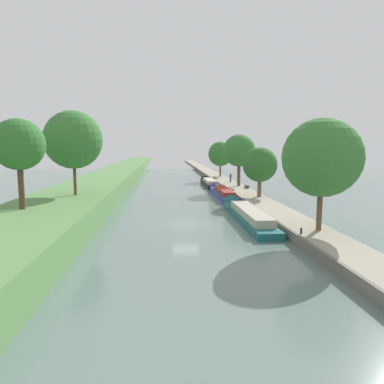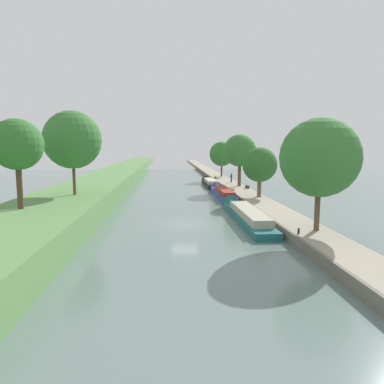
{
  "view_description": "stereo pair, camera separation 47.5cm",
  "coord_description": "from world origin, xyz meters",
  "px_view_note": "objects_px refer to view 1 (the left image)",
  "views": [
    {
      "loc": [
        -2.08,
        -32.83,
        7.45
      ],
      "look_at": [
        1.89,
        15.98,
        1.0
      ],
      "focal_mm": 32.88,
      "sensor_mm": 36.0,
      "label": 1
    },
    {
      "loc": [
        -1.6,
        -32.87,
        7.45
      ],
      "look_at": [
        1.89,
        15.98,
        1.0
      ],
      "focal_mm": 32.88,
      "sensor_mm": 36.0,
      "label": 2
    }
  ],
  "objects_px": {
    "narrowboat_teal": "(246,214)",
    "mooring_bollard_near": "(301,231)",
    "mooring_bollard_far": "(214,177)",
    "park_bench": "(247,186)",
    "narrowboat_black": "(209,183)",
    "narrowboat_blue": "(222,193)",
    "person_walking": "(230,177)"
  },
  "relations": [
    {
      "from": "narrowboat_blue",
      "to": "narrowboat_black",
      "type": "relative_size",
      "value": 1.13
    },
    {
      "from": "narrowboat_blue",
      "to": "park_bench",
      "type": "xyz_separation_m",
      "value": [
        4.44,
        3.22,
        0.61
      ]
    },
    {
      "from": "narrowboat_teal",
      "to": "mooring_bollard_near",
      "type": "height_order",
      "value": "narrowboat_teal"
    },
    {
      "from": "narrowboat_teal",
      "to": "mooring_bollard_near",
      "type": "xyz_separation_m",
      "value": [
        2.0,
        -9.27,
        0.5
      ]
    },
    {
      "from": "narrowboat_blue",
      "to": "mooring_bollard_near",
      "type": "xyz_separation_m",
      "value": [
        1.73,
        -25.61,
        0.49
      ]
    },
    {
      "from": "narrowboat_teal",
      "to": "person_walking",
      "type": "bearing_deg",
      "value": 82.38
    },
    {
      "from": "mooring_bollard_far",
      "to": "park_bench",
      "type": "height_order",
      "value": "park_bench"
    },
    {
      "from": "narrowboat_black",
      "to": "mooring_bollard_far",
      "type": "distance_m",
      "value": 5.97
    },
    {
      "from": "person_walking",
      "to": "mooring_bollard_near",
      "type": "bearing_deg",
      "value": -92.77
    },
    {
      "from": "narrowboat_black",
      "to": "narrowboat_teal",
      "type": "bearing_deg",
      "value": -90.28
    },
    {
      "from": "narrowboat_black",
      "to": "mooring_bollard_near",
      "type": "bearing_deg",
      "value": -87.38
    },
    {
      "from": "mooring_bollard_far",
      "to": "person_walking",
      "type": "bearing_deg",
      "value": -77.28
    },
    {
      "from": "mooring_bollard_near",
      "to": "mooring_bollard_far",
      "type": "xyz_separation_m",
      "value": [
        0.0,
        46.09,
        0.0
      ]
    },
    {
      "from": "mooring_bollard_near",
      "to": "park_bench",
      "type": "height_order",
      "value": "park_bench"
    },
    {
      "from": "narrowboat_teal",
      "to": "person_walking",
      "type": "height_order",
      "value": "person_walking"
    },
    {
      "from": "person_walking",
      "to": "park_bench",
      "type": "xyz_separation_m",
      "value": [
        0.87,
        -9.14,
        -0.53
      ]
    },
    {
      "from": "narrowboat_blue",
      "to": "person_walking",
      "type": "relative_size",
      "value": 8.82
    },
    {
      "from": "narrowboat_black",
      "to": "person_walking",
      "type": "height_order",
      "value": "person_walking"
    },
    {
      "from": "person_walking",
      "to": "mooring_bollard_near",
      "type": "distance_m",
      "value": 38.02
    },
    {
      "from": "mooring_bollard_near",
      "to": "narrowboat_black",
      "type": "bearing_deg",
      "value": 92.62
    },
    {
      "from": "narrowboat_black",
      "to": "person_walking",
      "type": "bearing_deg",
      "value": -33.93
    },
    {
      "from": "narrowboat_blue",
      "to": "park_bench",
      "type": "bearing_deg",
      "value": 36.01
    },
    {
      "from": "narrowboat_black",
      "to": "mooring_bollard_far",
      "type": "relative_size",
      "value": 28.77
    },
    {
      "from": "narrowboat_teal",
      "to": "narrowboat_black",
      "type": "relative_size",
      "value": 1.28
    },
    {
      "from": "mooring_bollard_near",
      "to": "park_bench",
      "type": "bearing_deg",
      "value": 84.64
    },
    {
      "from": "narrowboat_black",
      "to": "mooring_bollard_near",
      "type": "xyz_separation_m",
      "value": [
        1.85,
        -40.44,
        0.52
      ]
    },
    {
      "from": "narrowboat_blue",
      "to": "mooring_bollard_far",
      "type": "xyz_separation_m",
      "value": [
        1.73,
        20.49,
        0.49
      ]
    },
    {
      "from": "mooring_bollard_far",
      "to": "narrowboat_blue",
      "type": "bearing_deg",
      "value": -94.84
    },
    {
      "from": "narrowboat_blue",
      "to": "mooring_bollard_near",
      "type": "distance_m",
      "value": 25.67
    },
    {
      "from": "narrowboat_black",
      "to": "park_bench",
      "type": "height_order",
      "value": "narrowboat_black"
    },
    {
      "from": "person_walking",
      "to": "park_bench",
      "type": "bearing_deg",
      "value": -84.58
    },
    {
      "from": "person_walking",
      "to": "park_bench",
      "type": "relative_size",
      "value": 1.11
    }
  ]
}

